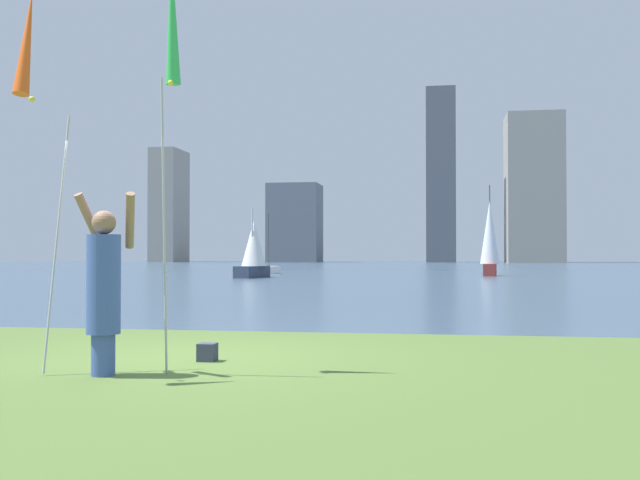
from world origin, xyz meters
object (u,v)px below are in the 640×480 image
object	(u,v)px
kite_flag_right	(172,24)
person	(104,285)
bag	(207,352)
kite_flag_left	(29,52)
sailboat_3	(253,251)
sailboat_5	(268,269)
sailboat_4	(490,239)

from	to	relation	value
kite_flag_right	person	bearing A→B (deg)	-150.59
person	bag	size ratio (longest dim) A/B	9.10
kite_flag_left	sailboat_3	xyz separation A→B (m)	(-5.60, 31.02, -1.87)
person	sailboat_3	xyz separation A→B (m)	(-6.20, 30.58, 0.47)
bag	sailboat_5	world-z (taller)	sailboat_5
kite_flag_left	sailboat_5	bearing A→B (deg)	99.68
bag	sailboat_3	distance (m)	30.26
person	sailboat_5	size ratio (longest dim) A/B	0.50
kite_flag_right	sailboat_4	xyz separation A→B (m)	(5.63, 35.18, -1.68)
person	kite_flag_right	world-z (taller)	kite_flag_right
person	sailboat_5	xyz separation A→B (m)	(-7.25, 38.51, -0.67)
kite_flag_left	kite_flag_right	bearing A→B (deg)	33.07
kite_flag_left	bag	size ratio (longest dim) A/B	18.76
sailboat_3	sailboat_5	bearing A→B (deg)	97.50
person	bag	bearing A→B (deg)	48.24
sailboat_5	sailboat_3	bearing A→B (deg)	-82.50
bag	sailboat_4	size ratio (longest dim) A/B	0.04
kite_flag_right	sailboat_4	world-z (taller)	sailboat_4
sailboat_4	person	bearing A→B (deg)	-99.95
person	kite_flag_right	xyz separation A→B (m)	(0.60, 0.34, 2.79)
kite_flag_left	kite_flag_right	xyz separation A→B (m)	(1.20, 0.78, 0.46)
person	kite_flag_left	world-z (taller)	kite_flag_left
person	kite_flag_left	bearing A→B (deg)	-152.50
kite_flag_right	sailboat_5	world-z (taller)	kite_flag_right
person	sailboat_4	bearing A→B (deg)	71.10
bag	sailboat_5	distance (m)	38.20
sailboat_3	sailboat_5	size ratio (longest dim) A/B	0.96
kite_flag_right	bag	size ratio (longest dim) A/B	21.91
bag	kite_flag_left	bearing A→B (deg)	-130.08
kite_flag_left	sailboat_3	distance (m)	31.58
bag	sailboat_3	bearing A→B (deg)	103.28
sailboat_4	sailboat_5	size ratio (longest dim) A/B	1.35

